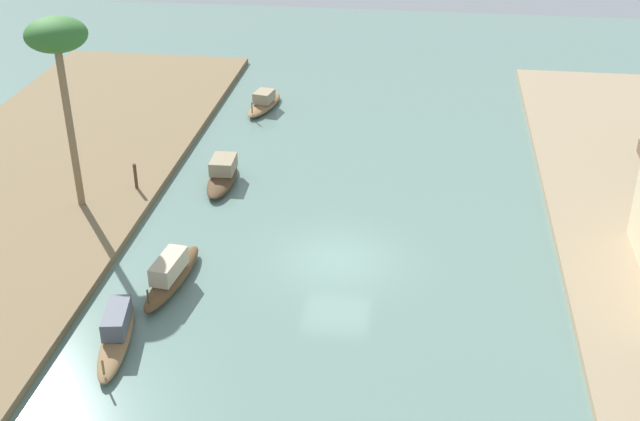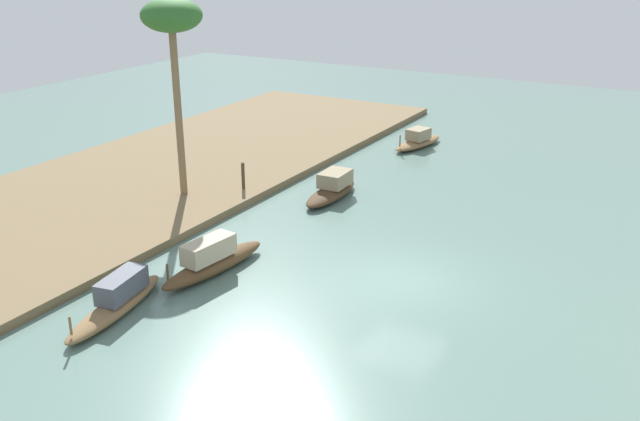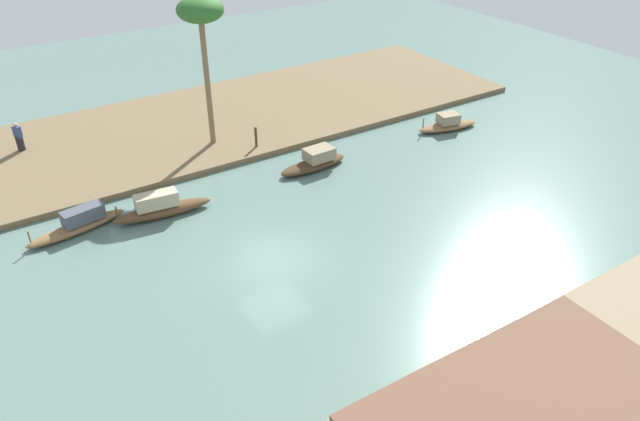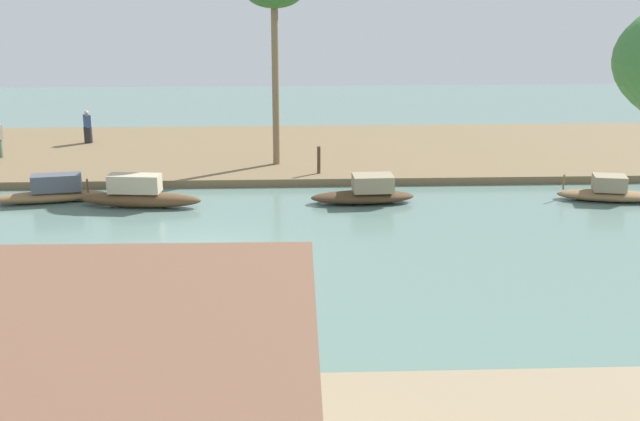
% 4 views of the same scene
% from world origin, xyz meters
% --- Properties ---
extents(river_water, '(72.09, 72.09, 0.00)m').
position_xyz_m(river_water, '(0.00, 0.00, 0.00)').
color(river_water, slate).
rests_on(river_water, ground).
extents(riverbank_left, '(44.61, 11.26, 0.31)m').
position_xyz_m(riverbank_left, '(0.00, -13.74, 0.15)').
color(riverbank_left, brown).
rests_on(riverbank_left, ground).
extents(sampan_near_left_bank, '(3.87, 1.26, 1.06)m').
position_xyz_m(sampan_near_left_bank, '(-5.74, -5.71, 0.39)').
color(sampan_near_left_bank, '#47331E').
rests_on(sampan_near_left_bank, river_water).
extents(sampan_with_tall_canopy, '(4.46, 1.60, 1.04)m').
position_xyz_m(sampan_with_tall_canopy, '(5.92, -6.32, 0.38)').
color(sampan_with_tall_canopy, brown).
rests_on(sampan_with_tall_canopy, river_water).
extents(sampan_upstream_small, '(4.49, 1.35, 1.20)m').
position_xyz_m(sampan_upstream_small, '(2.52, -5.54, 0.45)').
color(sampan_upstream_small, brown).
rests_on(sampan_upstream_small, river_water).
extents(sampan_foreground, '(3.88, 1.74, 0.97)m').
position_xyz_m(sampan_foreground, '(-14.80, -5.62, 0.33)').
color(sampan_foreground, brown).
rests_on(sampan_foreground, river_water).
extents(person_by_mooring, '(0.53, 0.53, 1.54)m').
position_xyz_m(person_by_mooring, '(6.52, -15.48, 0.95)').
color(person_by_mooring, '#232328').
rests_on(person_by_mooring, riverbank_left).
extents(mooring_post, '(0.14, 0.14, 1.11)m').
position_xyz_m(mooring_post, '(-4.15, -9.06, 0.86)').
color(mooring_post, '#4C3823').
rests_on(mooring_post, riverbank_left).
extents(palm_tree_left_near, '(2.33, 2.33, 7.72)m').
position_xyz_m(palm_tree_left_near, '(-2.43, -10.82, 7.10)').
color(palm_tree_left_near, '#7F6647').
rests_on(palm_tree_left_near, riverbank_left).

